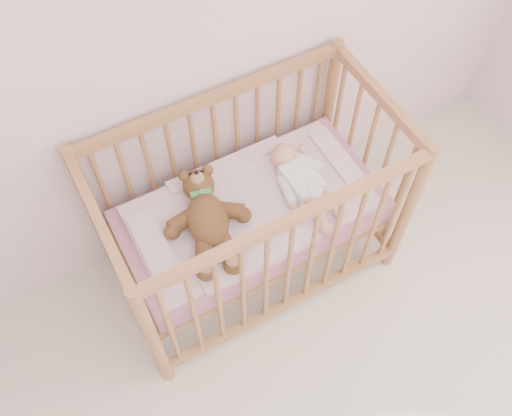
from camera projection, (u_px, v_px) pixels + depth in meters
wall_back at (163, 31)px, 2.13m from camera, size 4.00×0.02×2.70m
crib at (251, 214)px, 2.70m from camera, size 1.36×0.76×1.00m
mattress at (251, 215)px, 2.71m from camera, size 1.22×0.62×0.13m
blanket at (251, 207)px, 2.64m from camera, size 1.10×0.58×0.06m
baby at (302, 179)px, 2.64m from camera, size 0.28×0.55×0.13m
teddy_bear at (208, 221)px, 2.51m from camera, size 0.53×0.66×0.16m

